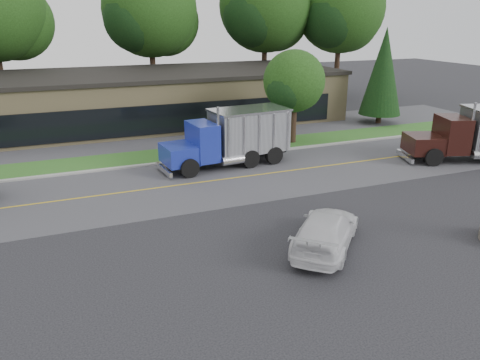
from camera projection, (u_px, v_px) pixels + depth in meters
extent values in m
plane|color=#39393F|center=(243.00, 260.00, 17.62)|extent=(140.00, 140.00, 0.00)
cube|color=slate|center=(181.00, 185.00, 25.50)|extent=(60.00, 8.00, 0.02)
cube|color=gold|center=(181.00, 185.00, 25.50)|extent=(60.00, 0.12, 0.01)
cube|color=#9E9E99|center=(163.00, 164.00, 29.17)|extent=(60.00, 0.30, 0.12)
cube|color=#2E6021|center=(157.00, 156.00, 30.75)|extent=(60.00, 3.40, 0.03)
cube|color=slate|center=(142.00, 139.00, 35.13)|extent=(60.00, 7.00, 0.02)
cube|color=tan|center=(151.00, 99.00, 40.43)|extent=(32.00, 12.00, 4.00)
cylinder|color=#382619|center=(3.00, 87.00, 43.03)|extent=(0.56, 0.56, 5.07)
sphere|color=#19350E|center=(14.00, 22.00, 42.77)|extent=(6.96, 6.96, 6.96)
cylinder|color=#382619|center=(154.00, 80.00, 47.96)|extent=(0.56, 0.56, 5.06)
sphere|color=#19350E|center=(149.00, 9.00, 45.70)|extent=(9.26, 9.26, 9.26)
sphere|color=#19350E|center=(165.00, 21.00, 47.70)|extent=(6.94, 6.94, 6.94)
sphere|color=black|center=(137.00, 18.00, 44.71)|extent=(6.36, 6.36, 6.36)
cylinder|color=#382619|center=(264.00, 75.00, 51.28)|extent=(0.56, 0.56, 5.30)
sphere|color=#19350E|center=(265.00, 5.00, 48.91)|extent=(9.69, 9.69, 9.69)
sphere|color=#19350E|center=(275.00, 17.00, 51.01)|extent=(7.27, 7.27, 7.27)
sphere|color=black|center=(255.00, 14.00, 47.88)|extent=(6.66, 6.66, 6.66)
cylinder|color=#382619|center=(336.00, 74.00, 52.37)|extent=(0.56, 0.56, 5.15)
sphere|color=#19350E|center=(341.00, 8.00, 50.06)|extent=(9.43, 9.43, 9.43)
sphere|color=#19350E|center=(348.00, 20.00, 52.11)|extent=(7.07, 7.07, 7.07)
sphere|color=black|center=(333.00, 17.00, 49.06)|extent=(6.48, 6.48, 6.48)
cylinder|color=#382619|center=(379.00, 117.00, 40.26)|extent=(0.44, 0.44, 1.00)
cone|color=black|center=(383.00, 71.00, 38.98)|extent=(3.50, 3.50, 7.16)
cylinder|color=#382619|center=(292.00, 126.00, 33.88)|extent=(0.56, 0.56, 2.38)
sphere|color=#19350E|center=(294.00, 81.00, 32.82)|extent=(4.35, 4.35, 4.35)
sphere|color=#19350E|center=(300.00, 87.00, 33.76)|extent=(3.26, 3.26, 3.26)
sphere|color=black|center=(288.00, 88.00, 32.36)|extent=(2.99, 2.99, 2.99)
cube|color=black|center=(230.00, 156.00, 28.85)|extent=(7.65, 1.74, 0.28)
cube|color=#1C2A9B|center=(179.00, 154.00, 27.23)|extent=(2.03, 2.47, 1.10)
cube|color=#1C2A9B|center=(202.00, 141.00, 27.68)|extent=(1.55, 2.52, 2.20)
cube|color=black|center=(193.00, 136.00, 27.29)|extent=(0.26, 2.10, 0.90)
cube|color=silver|center=(249.00, 131.00, 28.95)|extent=(4.76, 2.93, 2.50)
cube|color=silver|center=(249.00, 110.00, 28.52)|extent=(4.92, 3.09, 0.12)
cylinder|color=black|center=(176.00, 158.00, 28.44)|extent=(1.13, 0.46, 1.10)
cylinder|color=black|center=(190.00, 168.00, 26.52)|extent=(1.13, 0.46, 1.10)
cylinder|color=black|center=(245.00, 148.00, 30.53)|extent=(1.13, 0.46, 1.10)
cylinder|color=black|center=(263.00, 157.00, 28.61)|extent=(1.13, 0.46, 1.10)
cube|color=black|center=(480.00, 151.00, 29.84)|extent=(8.53, 3.75, 0.28)
cube|color=black|center=(424.00, 144.00, 29.47)|extent=(2.71, 2.85, 1.10)
cube|color=black|center=(452.00, 134.00, 29.35)|extent=(2.20, 2.76, 2.20)
cube|color=black|center=(442.00, 128.00, 29.19)|extent=(0.74, 2.01, 0.90)
cylinder|color=black|center=(418.00, 147.00, 30.74)|extent=(1.15, 0.69, 1.10)
cylinder|color=black|center=(434.00, 157.00, 28.57)|extent=(1.15, 0.69, 1.10)
imported|color=silver|center=(326.00, 231.00, 18.38)|extent=(4.94, 5.09, 1.46)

